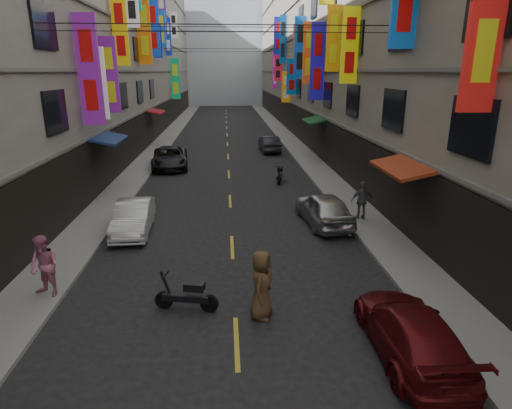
{
  "coord_description": "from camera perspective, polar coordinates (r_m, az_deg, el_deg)",
  "views": [
    {
      "loc": [
        -0.16,
        3.01,
        6.35
      ],
      "look_at": [
        0.39,
        10.82,
        3.91
      ],
      "focal_mm": 30.0,
      "sensor_mm": 36.0,
      "label": 1
    }
  ],
  "objects": [
    {
      "name": "sidewalk_left",
      "position": [
        39.93,
        -12.55,
        7.84
      ],
      "size": [
        2.0,
        90.0,
        0.12
      ],
      "primitive_type": "cube",
      "color": "slate",
      "rests_on": "ground"
    },
    {
      "name": "sidewalk_right",
      "position": [
        39.97,
        4.89,
        8.19
      ],
      "size": [
        2.0,
        90.0,
        0.12
      ],
      "primitive_type": "cube",
      "color": "slate",
      "rests_on": "ground"
    },
    {
      "name": "building_row_left",
      "position": [
        40.87,
        -22.37,
        20.51
      ],
      "size": [
        10.14,
        90.0,
        19.0
      ],
      "color": "gray",
      "rests_on": "ground"
    },
    {
      "name": "building_row_right",
      "position": [
        40.96,
        14.17,
        21.22
      ],
      "size": [
        10.14,
        90.0,
        19.0
      ],
      "color": "gray",
      "rests_on": "ground"
    },
    {
      "name": "haze_block",
      "position": [
        89.11,
        -4.23,
        20.25
      ],
      "size": [
        18.0,
        8.0,
        22.0
      ],
      "primitive_type": "cube",
      "color": "silver",
      "rests_on": "ground"
    },
    {
      "name": "shop_signage",
      "position": [
        31.49,
        -4.23,
        22.31
      ],
      "size": [
        14.0,
        55.0,
        12.8
      ],
      "color": "#0E56A3",
      "rests_on": "ground"
    },
    {
      "name": "street_awnings",
      "position": [
        23.26,
        -6.82,
        8.91
      ],
      "size": [
        13.99,
        35.2,
        0.41
      ],
      "color": "#134720",
      "rests_on": "ground"
    },
    {
      "name": "overhead_cables",
      "position": [
        27.1,
        -4.02,
        22.46
      ],
      "size": [
        14.0,
        38.04,
        1.24
      ],
      "color": "black",
      "rests_on": "ground"
    },
    {
      "name": "lane_markings",
      "position": [
        36.55,
        -3.79,
        7.28
      ],
      "size": [
        0.12,
        80.2,
        0.01
      ],
      "color": "gold",
      "rests_on": "ground"
    },
    {
      "name": "scooter_crossing",
      "position": [
        12.19,
        -9.15,
        -11.91
      ],
      "size": [
        1.78,
        0.66,
        1.14
      ],
      "rotation": [
        0.0,
        0.0,
        1.35
      ],
      "color": "black",
      "rests_on": "ground"
    },
    {
      "name": "scooter_far_right",
      "position": [
        25.67,
        3.19,
        3.98
      ],
      "size": [
        0.64,
        1.79,
        1.14
      ],
      "rotation": [
        0.0,
        0.0,
        2.94
      ],
      "color": "black",
      "rests_on": "ground"
    },
    {
      "name": "car_left_mid",
      "position": [
        18.2,
        -16.04,
        -1.65
      ],
      "size": [
        1.56,
        3.98,
        1.29
      ],
      "primitive_type": "imported",
      "rotation": [
        0.0,
        0.0,
        0.05
      ],
      "color": "silver",
      "rests_on": "ground"
    },
    {
      "name": "car_left_far",
      "position": [
        30.05,
        -11.4,
        6.14
      ],
      "size": [
        2.8,
        5.28,
        1.41
      ],
      "primitive_type": "imported",
      "rotation": [
        0.0,
        0.0,
        0.09
      ],
      "color": "black",
      "rests_on": "ground"
    },
    {
      "name": "car_right_near",
      "position": [
        10.88,
        19.89,
        -15.65
      ],
      "size": [
        1.78,
        4.26,
        1.23
      ],
      "primitive_type": "imported",
      "rotation": [
        0.0,
        0.0,
        3.13
      ],
      "color": "#5E1014",
      "rests_on": "ground"
    },
    {
      "name": "car_right_mid",
      "position": [
        18.63,
        9.03,
        -0.54
      ],
      "size": [
        2.08,
        4.29,
        1.41
      ],
      "primitive_type": "imported",
      "rotation": [
        0.0,
        0.0,
        3.24
      ],
      "color": "#AFB0B4",
      "rests_on": "ground"
    },
    {
      "name": "car_right_far",
      "position": [
        35.56,
        1.79,
        8.09
      ],
      "size": [
        1.6,
        4.05,
        1.31
      ],
      "primitive_type": "imported",
      "rotation": [
        0.0,
        0.0,
        3.2
      ],
      "color": "#282930",
      "rests_on": "ground"
    },
    {
      "name": "pedestrian_lfar",
      "position": [
        13.72,
        -26.37,
        -7.41
      ],
      "size": [
        1.06,
        0.94,
        1.83
      ],
      "primitive_type": "imported",
      "rotation": [
        0.0,
        0.0,
        -0.45
      ],
      "color": "#C06589",
      "rests_on": "sidewalk_left"
    },
    {
      "name": "pedestrian_rfar",
      "position": [
        19.24,
        13.98,
        0.54
      ],
      "size": [
        1.0,
        0.58,
        1.69
      ],
      "primitive_type": "imported",
      "rotation": [
        0.0,
        0.0,
        3.16
      ],
      "color": "#505153",
      "rests_on": "sidewalk_right"
    },
    {
      "name": "pedestrian_crossing",
      "position": [
        11.5,
        0.73,
        -10.65
      ],
      "size": [
        0.9,
        1.09,
        1.91
      ],
      "primitive_type": "imported",
      "rotation": [
        0.0,
        0.0,
        1.26
      ],
      "color": "#4C351E",
      "rests_on": "ground"
    }
  ]
}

